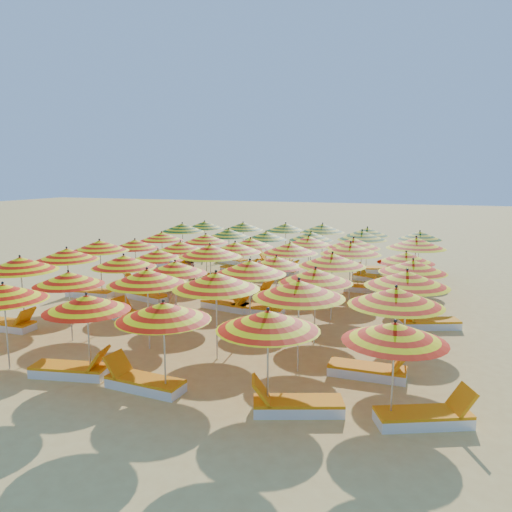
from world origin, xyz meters
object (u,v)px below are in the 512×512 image
at_px(umbrella_46, 367,232).
at_px(lounger_6, 369,370).
at_px(umbrella_9, 216,281).
at_px(umbrella_10, 299,289).
at_px(umbrella_20, 210,251).
at_px(lounger_11, 256,309).
at_px(lounger_18, 396,292).
at_px(umbrella_6, 20,264).
at_px(lounger_23, 196,257).
at_px(umbrella_31, 206,238).
at_px(lounger_22, 373,278).
at_px(umbrella_2, 87,303).
at_px(umbrella_32, 251,242).
at_px(umbrella_29, 406,258).
at_px(lounger_26, 379,269).
at_px(umbrella_43, 243,226).
at_px(umbrella_30, 162,236).
at_px(lounger_7, 138,317).
at_px(umbrella_16, 316,276).
at_px(umbrella_36, 182,228).
at_px(lounger_12, 428,323).
at_px(umbrella_25, 181,246).
at_px(umbrella_35, 416,243).
at_px(umbrella_14, 175,267).
at_px(umbrella_11, 396,297).
at_px(umbrella_28, 351,249).
at_px(umbrella_3, 163,311).
at_px(umbrella_17, 407,279).
at_px(umbrella_15, 250,267).
at_px(umbrella_24, 135,244).
at_px(umbrella_18, 100,246).
at_px(lounger_13, 146,285).
at_px(umbrella_33, 309,241).
at_px(umbrella_26, 235,247).
at_px(lounger_3, 296,405).
at_px(lounger_4, 426,417).
at_px(beachgoer_a, 172,283).
at_px(umbrella_22, 332,260).
at_px(umbrella_4, 268,320).
at_px(umbrella_41, 416,242).
at_px(lounger_8, 89,292).
at_px(lounger_16, 218,277).
at_px(umbrella_34, 353,243).
at_px(lounger_14, 252,292).
at_px(umbrella_19, 158,255).
at_px(umbrella_23, 413,266).
at_px(umbrella_47, 420,235).
at_px(lounger_5, 8,324).
at_px(umbrella_38, 266,236).
at_px(lounger_15, 389,302).
at_px(umbrella_1, 3,292).
at_px(beachgoer_b, 188,272).
at_px(umbrella_12, 67,254).
at_px(lounger_21, 280,271).
at_px(umbrella_8, 147,277).

height_order(umbrella_46, lounger_6, umbrella_46).
bearing_deg(umbrella_9, umbrella_10, -2.41).
height_order(umbrella_20, lounger_6, umbrella_20).
xyz_separation_m(lounger_11, lounger_18, (4.12, 3.93, 0.00)).
bearing_deg(umbrella_6, lounger_23, 92.99).
xyz_separation_m(umbrella_31, lounger_22, (6.78, 1.91, -1.61)).
xyz_separation_m(umbrella_2, umbrella_32, (-0.00, 10.22, -0.02)).
height_order(umbrella_29, lounger_26, umbrella_29).
height_order(umbrella_29, umbrella_43, umbrella_43).
height_order(umbrella_30, lounger_7, umbrella_30).
distance_m(umbrella_16, umbrella_20, 4.70).
bearing_deg(umbrella_36, lounger_12, -28.28).
xyz_separation_m(umbrella_25, umbrella_35, (8.56, 2.00, 0.26)).
bearing_deg(umbrella_14, umbrella_11, -17.34).
distance_m(umbrella_30, lounger_6, 13.04).
bearing_deg(umbrella_35, umbrella_28, -137.05).
bearing_deg(lounger_12, umbrella_3, 31.20).
xyz_separation_m(umbrella_17, umbrella_43, (-8.41, 10.58, -0.06)).
bearing_deg(umbrella_17, umbrella_15, 176.80).
bearing_deg(umbrella_24, umbrella_18, -95.83).
height_order(umbrella_46, lounger_13, umbrella_46).
xyz_separation_m(umbrella_31, umbrella_33, (4.45, 0.09, 0.08)).
distance_m(umbrella_26, lounger_3, 9.46).
bearing_deg(lounger_4, lounger_13, 120.02).
relative_size(umbrella_35, beachgoer_a, 1.74).
distance_m(umbrella_22, umbrella_29, 2.97).
height_order(umbrella_29, lounger_7, umbrella_29).
distance_m(umbrella_4, umbrella_6, 8.59).
xyz_separation_m(umbrella_18, umbrella_41, (10.63, 6.38, -0.21)).
bearing_deg(lounger_8, lounger_16, -135.62).
height_order(umbrella_34, lounger_14, umbrella_34).
height_order(umbrella_10, umbrella_15, umbrella_10).
xyz_separation_m(umbrella_34, lounger_6, (1.64, -8.06, -1.73)).
height_order(umbrella_18, lounger_26, umbrella_18).
height_order(umbrella_19, umbrella_23, umbrella_23).
relative_size(umbrella_47, lounger_14, 1.11).
distance_m(lounger_5, lounger_14, 8.17).
bearing_deg(umbrella_15, lounger_14, 109.32).
bearing_deg(beachgoer_a, lounger_6, 157.37).
bearing_deg(umbrella_38, lounger_7, -99.52).
xyz_separation_m(umbrella_17, lounger_14, (-5.66, 4.36, -1.78)).
xyz_separation_m(umbrella_3, lounger_15, (3.68, 8.67, -1.63)).
bearing_deg(umbrella_1, lounger_7, 79.90).
relative_size(lounger_15, beachgoer_b, 1.17).
bearing_deg(umbrella_12, lounger_15, 22.91).
distance_m(umbrella_30, beachgoer_b, 3.45).
distance_m(lounger_11, lounger_21, 6.38).
relative_size(umbrella_8, umbrella_17, 0.90).
height_order(lounger_4, lounger_23, same).
bearing_deg(umbrella_4, umbrella_18, 143.13).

